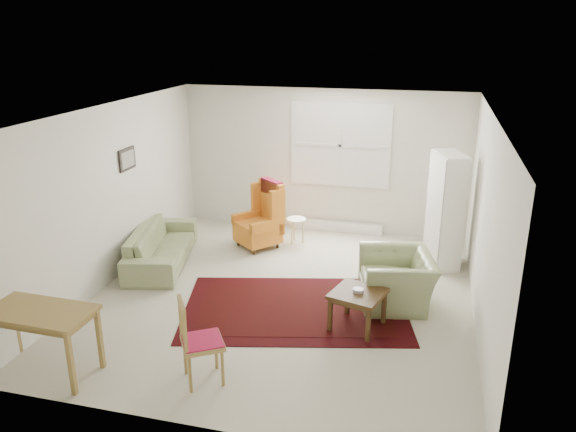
% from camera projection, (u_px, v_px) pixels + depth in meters
% --- Properties ---
extents(room, '(5.04, 5.54, 2.51)m').
position_uv_depth(room, '(288.00, 204.00, 7.46)').
color(room, '#B8B49D').
rests_on(room, ground).
extents(rug, '(3.22, 2.46, 0.03)m').
position_uv_depth(rug, '(295.00, 308.00, 7.30)').
color(rug, black).
rests_on(rug, ground).
extents(sofa, '(1.20, 2.08, 0.79)m').
position_uv_depth(sofa, '(161.00, 239.00, 8.61)').
color(sofa, '#808D5E').
rests_on(sofa, ground).
extents(armchair, '(1.12, 1.22, 0.81)m').
position_uv_depth(armchair, '(397.00, 274.00, 7.36)').
color(armchair, '#808D5E').
rests_on(armchair, ground).
extents(wingback_chair, '(0.93, 0.93, 1.11)m').
position_uv_depth(wingback_chair, '(257.00, 215.00, 9.18)').
color(wingback_chair, orange).
rests_on(wingback_chair, ground).
extents(coffee_table, '(0.73, 0.73, 0.48)m').
position_uv_depth(coffee_table, '(357.00, 309.00, 6.80)').
color(coffee_table, '#412B14').
rests_on(coffee_table, ground).
extents(stool, '(0.33, 0.33, 0.43)m').
position_uv_depth(stool, '(296.00, 230.00, 9.46)').
color(stool, white).
rests_on(stool, ground).
extents(cabinet, '(0.57, 0.78, 1.74)m').
position_uv_depth(cabinet, '(446.00, 210.00, 8.40)').
color(cabinet, white).
rests_on(cabinet, ground).
extents(desk, '(1.19, 0.62, 0.74)m').
position_uv_depth(desk, '(41.00, 341.00, 5.87)').
color(desk, olive).
rests_on(desk, ground).
extents(desk_chair, '(0.56, 0.56, 0.93)m').
position_uv_depth(desk_chair, '(202.00, 340.00, 5.71)').
color(desk_chair, olive).
rests_on(desk_chair, ground).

